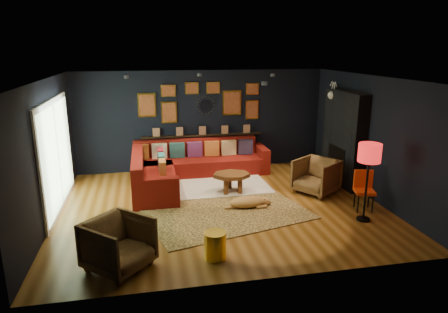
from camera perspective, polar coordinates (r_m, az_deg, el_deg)
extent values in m
plane|color=#8F5E27|center=(8.29, -0.32, -7.09)|extent=(6.50, 6.50, 0.00)
plane|color=black|center=(10.54, -3.18, 5.15)|extent=(6.50, 0.00, 6.50)
plane|color=black|center=(5.33, 5.31, -5.23)|extent=(6.50, 0.00, 6.50)
plane|color=black|center=(7.96, -23.97, 0.44)|extent=(0.00, 5.50, 5.50)
plane|color=black|center=(9.07, 20.29, 2.52)|extent=(0.00, 5.50, 5.50)
plane|color=silver|center=(7.69, -0.35, 11.13)|extent=(6.50, 6.50, 0.00)
cube|color=maroon|center=(10.29, -3.80, -1.37)|extent=(3.20, 0.95, 0.42)
cube|color=maroon|center=(10.52, -4.09, 1.37)|extent=(3.20, 0.24, 0.46)
cube|color=maroon|center=(10.60, 5.34, -0.28)|extent=(0.22, 0.95, 0.64)
cube|color=maroon|center=(9.17, -9.88, -3.69)|extent=(0.95, 2.20, 0.42)
cube|color=maroon|center=(9.04, -12.25, -1.29)|extent=(0.24, 2.20, 0.46)
cube|color=maroon|center=(8.19, -9.70, -5.22)|extent=(0.95, 0.22, 0.64)
cube|color=#9D4F1C|center=(10.25, -11.73, 0.65)|extent=(0.38, 0.14, 0.38)
cube|color=beige|center=(10.25, -9.22, 0.78)|extent=(0.38, 0.14, 0.38)
cube|color=#265559|center=(10.28, -6.71, 0.91)|extent=(0.38, 0.14, 0.38)
cube|color=#662B61|center=(10.32, -4.22, 1.04)|extent=(0.38, 0.14, 0.38)
cube|color=#C26729|center=(10.38, -1.76, 1.16)|extent=(0.38, 0.14, 0.38)
cube|color=tan|center=(10.46, 0.67, 1.28)|extent=(0.38, 0.14, 0.38)
cube|color=#2E2741|center=(10.56, 3.06, 1.39)|extent=(0.38, 0.14, 0.38)
cube|color=maroon|center=(9.72, -9.06, -0.02)|extent=(0.14, 0.38, 0.38)
cube|color=#1B6C6F|center=(9.24, -8.92, -0.83)|extent=(0.14, 0.38, 0.38)
cube|color=#C06E30|center=(8.76, -8.77, -1.72)|extent=(0.14, 0.38, 0.38)
cube|color=black|center=(10.55, -3.10, 3.05)|extent=(3.20, 0.12, 0.04)
cube|color=yellow|center=(10.34, -10.96, 7.22)|extent=(0.45, 0.03, 0.60)
cube|color=#AA5229|center=(10.33, -10.95, 7.21)|extent=(0.38, 0.01, 0.51)
cube|color=yellow|center=(10.39, -7.85, 6.27)|extent=(0.40, 0.03, 0.55)
cube|color=#AA5229|center=(10.37, -7.84, 6.26)|extent=(0.34, 0.01, 0.47)
cube|color=yellow|center=(10.32, -7.96, 9.29)|extent=(0.38, 0.03, 0.30)
cube|color=#AA5229|center=(10.30, -7.96, 9.28)|extent=(0.32, 0.01, 0.25)
cube|color=yellow|center=(10.59, 1.13, 7.68)|extent=(0.50, 0.03, 0.65)
cube|color=#AA5229|center=(10.57, 1.15, 7.66)|extent=(0.42, 0.01, 0.55)
cube|color=yellow|center=(10.74, 4.01, 6.68)|extent=(0.35, 0.03, 0.50)
cube|color=#AA5229|center=(10.73, 4.04, 6.66)|extent=(0.30, 0.01, 0.42)
cube|color=yellow|center=(10.68, 4.07, 9.60)|extent=(0.35, 0.03, 0.30)
cube|color=#AA5229|center=(10.66, 4.10, 9.59)|extent=(0.30, 0.01, 0.25)
cube|color=yellow|center=(10.37, -4.62, 9.69)|extent=(0.35, 0.03, 0.30)
cube|color=#AA5229|center=(10.35, -4.60, 9.68)|extent=(0.30, 0.01, 0.25)
cube|color=yellow|center=(10.44, -1.57, 9.78)|extent=(0.35, 0.03, 0.30)
cube|color=#AA5229|center=(10.43, -1.56, 9.77)|extent=(0.30, 0.01, 0.25)
cylinder|color=silver|center=(10.47, -2.64, 7.30)|extent=(0.28, 0.03, 0.28)
cone|color=yellow|center=(10.50, -1.45, 7.34)|extent=(0.03, 0.16, 0.03)
cone|color=yellow|center=(10.49, -1.54, 7.79)|extent=(0.04, 0.16, 0.04)
cone|color=yellow|center=(10.47, -1.80, 8.17)|extent=(0.04, 0.16, 0.04)
cone|color=yellow|center=(10.45, -2.20, 8.42)|extent=(0.04, 0.16, 0.04)
cone|color=yellow|center=(10.44, -2.66, 8.49)|extent=(0.03, 0.16, 0.03)
cone|color=yellow|center=(10.43, -3.12, 8.39)|extent=(0.04, 0.16, 0.04)
cone|color=yellow|center=(10.42, -3.51, 8.11)|extent=(0.04, 0.16, 0.04)
cone|color=yellow|center=(10.43, -3.76, 7.72)|extent=(0.04, 0.16, 0.04)
cone|color=yellow|center=(10.44, -3.85, 7.26)|extent=(0.03, 0.16, 0.03)
cone|color=yellow|center=(10.45, -3.75, 6.80)|extent=(0.04, 0.16, 0.04)
cone|color=yellow|center=(10.47, -3.48, 6.42)|extent=(0.04, 0.16, 0.04)
cone|color=yellow|center=(10.48, -3.09, 6.18)|extent=(0.04, 0.16, 0.04)
cone|color=yellow|center=(10.50, -2.63, 6.11)|extent=(0.03, 0.16, 0.03)
cone|color=yellow|center=(10.51, -2.17, 6.22)|extent=(0.04, 0.16, 0.04)
cone|color=yellow|center=(10.51, -1.79, 6.49)|extent=(0.04, 0.16, 0.04)
cone|color=yellow|center=(10.51, -1.54, 6.88)|extent=(0.04, 0.16, 0.04)
cube|color=black|center=(9.80, 16.74, 2.53)|extent=(0.30, 1.60, 2.20)
cube|color=black|center=(9.93, 16.14, -1.14)|extent=(0.20, 0.80, 0.90)
cone|color=white|center=(10.12, 16.29, 8.43)|extent=(0.35, 0.28, 0.28)
sphere|color=white|center=(10.02, 15.16, 8.44)|extent=(0.20, 0.20, 0.20)
cylinder|color=white|center=(9.96, 15.49, 9.37)|extent=(0.02, 0.10, 0.28)
cylinder|color=white|center=(10.07, 15.19, 9.45)|extent=(0.02, 0.10, 0.28)
cube|color=white|center=(8.57, -22.80, 0.18)|extent=(0.04, 2.80, 2.20)
cube|color=#C5ECB5|center=(8.56, -22.64, 0.19)|extent=(0.01, 2.60, 2.00)
cube|color=white|center=(8.56, -22.61, 0.19)|extent=(0.02, 0.06, 2.00)
cylinder|color=black|center=(8.75, -13.77, 10.96)|extent=(0.10, 0.10, 0.06)
cylinder|color=black|center=(9.23, -3.51, 11.57)|extent=(0.10, 0.10, 0.06)
cylinder|color=black|center=(9.20, 6.96, 11.47)|extent=(0.10, 0.10, 0.06)
cylinder|color=black|center=(7.06, 5.78, 10.35)|extent=(0.10, 0.10, 0.06)
cube|color=white|center=(9.50, -1.17, -4.00)|extent=(2.43, 1.80, 0.03)
cube|color=tan|center=(8.02, 0.12, -7.83)|extent=(3.51, 2.88, 0.02)
cylinder|color=brown|center=(8.79, 0.27, -4.36)|extent=(0.11, 0.11, 0.34)
cylinder|color=brown|center=(8.85, 2.30, -4.22)|extent=(0.11, 0.11, 0.34)
cylinder|color=brown|center=(9.16, 0.79, -3.52)|extent=(0.11, 0.11, 0.34)
cylinder|color=maroon|center=(8.94, -9.68, -4.13)|extent=(0.57, 0.57, 0.37)
imported|color=#BD8949|center=(6.14, -14.85, -11.71)|extent=(1.13, 1.13, 0.85)
imported|color=#BD8949|center=(9.12, 13.01, -2.54)|extent=(1.10, 1.12, 0.85)
cylinder|color=yellow|center=(6.31, -1.29, -12.55)|extent=(0.35, 0.35, 0.43)
cylinder|color=black|center=(8.35, 18.62, -6.34)|extent=(0.03, 0.03, 0.39)
cylinder|color=black|center=(8.42, 20.48, -6.31)|extent=(0.03, 0.03, 0.39)
cylinder|color=black|center=(8.60, 18.16, -5.65)|extent=(0.03, 0.03, 0.39)
cylinder|color=black|center=(8.67, 19.97, -5.64)|extent=(0.03, 0.03, 0.39)
cube|color=#F44C15|center=(8.44, 19.43, -4.74)|extent=(0.46, 0.46, 0.06)
cube|color=#F44C15|center=(8.52, 19.28, -3.00)|extent=(0.37, 0.15, 0.37)
cylinder|color=black|center=(8.10, 19.25, -8.43)|extent=(0.25, 0.25, 0.04)
cylinder|color=black|center=(7.87, 19.65, -4.25)|extent=(0.04, 0.04, 1.21)
cylinder|color=#B61413|center=(7.68, 20.10, 0.51)|extent=(0.41, 0.41, 0.34)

